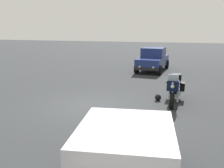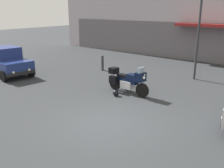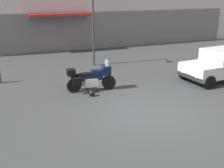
{
  "view_description": "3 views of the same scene",
  "coord_description": "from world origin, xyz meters",
  "px_view_note": "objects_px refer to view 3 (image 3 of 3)",
  "views": [
    {
      "loc": [
        9.55,
        3.17,
        3.24
      ],
      "look_at": [
        -0.42,
        0.65,
        0.87
      ],
      "focal_mm": 41.42,
      "sensor_mm": 36.0,
      "label": 1
    },
    {
      "loc": [
        5.19,
        -6.19,
        3.85
      ],
      "look_at": [
        -0.62,
        1.14,
        1.04
      ],
      "focal_mm": 40.65,
      "sensor_mm": 36.0,
      "label": 2
    },
    {
      "loc": [
        -4.8,
        -8.51,
        4.36
      ],
      "look_at": [
        -1.25,
        0.57,
        1.12
      ],
      "focal_mm": 45.3,
      "sensor_mm": 36.0,
      "label": 3
    }
  ],
  "objects_px": {
    "motorcycle": "(90,78)",
    "helmet": "(92,93)",
    "streetlamp_curbside": "(94,18)",
    "car_sedan_far": "(224,64)"
  },
  "relations": [
    {
      "from": "helmet",
      "to": "streetlamp_curbside",
      "type": "xyz_separation_m",
      "value": [
        1.71,
        4.88,
        2.71
      ]
    },
    {
      "from": "car_sedan_far",
      "to": "streetlamp_curbside",
      "type": "relative_size",
      "value": 1.0
    },
    {
      "from": "helmet",
      "to": "car_sedan_far",
      "type": "xyz_separation_m",
      "value": [
        7.03,
        -0.06,
        0.64
      ]
    },
    {
      "from": "motorcycle",
      "to": "streetlamp_curbside",
      "type": "height_order",
      "value": "streetlamp_curbside"
    },
    {
      "from": "car_sedan_far",
      "to": "streetlamp_curbside",
      "type": "xyz_separation_m",
      "value": [
        -5.32,
        4.93,
        2.07
      ]
    },
    {
      "from": "motorcycle",
      "to": "helmet",
      "type": "distance_m",
      "value": 0.85
    },
    {
      "from": "car_sedan_far",
      "to": "helmet",
      "type": "bearing_deg",
      "value": -6.02
    },
    {
      "from": "motorcycle",
      "to": "helmet",
      "type": "bearing_deg",
      "value": -98.8
    },
    {
      "from": "streetlamp_curbside",
      "to": "motorcycle",
      "type": "bearing_deg",
      "value": -110.3
    },
    {
      "from": "motorcycle",
      "to": "streetlamp_curbside",
      "type": "bearing_deg",
      "value": 74.28
    }
  ]
}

